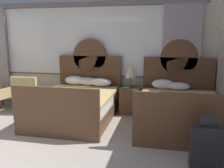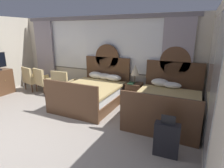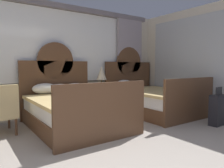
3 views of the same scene
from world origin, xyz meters
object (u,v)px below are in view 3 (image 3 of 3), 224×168
(nightstand_between_beds, at_px, (103,101))
(bed_near_mirror, at_px, (153,99))
(table_lamp_on_nightstand, at_px, (101,73))
(book_on_nightstand, at_px, (103,89))
(bed_near_window, at_px, (74,108))
(suitcase_on_floor, at_px, (218,110))

(nightstand_between_beds, bearing_deg, bed_near_mirror, -30.82)
(nightstand_between_beds, height_order, table_lamp_on_nightstand, table_lamp_on_nightstand)
(book_on_nightstand, bearing_deg, nightstand_between_beds, 53.84)
(nightstand_between_beds, distance_m, book_on_nightstand, 0.35)
(nightstand_between_beds, distance_m, table_lamp_on_nightstand, 0.72)
(bed_near_window, relative_size, book_on_nightstand, 8.29)
(bed_near_window, bearing_deg, nightstand_between_beds, 30.13)
(bed_near_window, height_order, suitcase_on_floor, bed_near_window)
(bed_near_window, bearing_deg, bed_near_mirror, -0.38)
(bed_near_mirror, distance_m, table_lamp_on_nightstand, 1.49)
(table_lamp_on_nightstand, xyz_separation_m, book_on_nightstand, (-0.06, -0.16, -0.38))
(bed_near_window, height_order, nightstand_between_beds, bed_near_window)
(suitcase_on_floor, bearing_deg, bed_near_mirror, 99.78)
(bed_near_window, bearing_deg, suitcase_on_floor, -32.77)
(bed_near_window, relative_size, nightstand_between_beds, 3.42)
(table_lamp_on_nightstand, xyz_separation_m, suitcase_on_floor, (1.38, -2.31, -0.71))
(nightstand_between_beds, bearing_deg, book_on_nightstand, -126.16)
(bed_near_mirror, relative_size, book_on_nightstand, 8.29)
(bed_near_mirror, xyz_separation_m, nightstand_between_beds, (-1.10, 0.66, -0.04))
(bed_near_mirror, height_order, nightstand_between_beds, bed_near_mirror)
(table_lamp_on_nightstand, relative_size, suitcase_on_floor, 0.73)
(table_lamp_on_nightstand, distance_m, suitcase_on_floor, 2.79)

